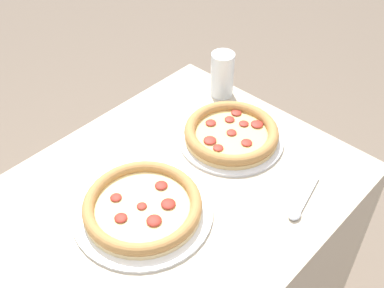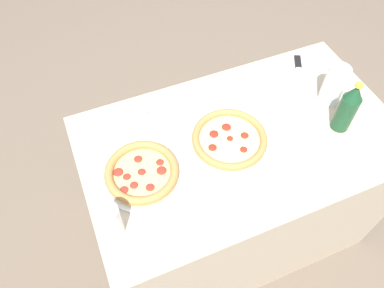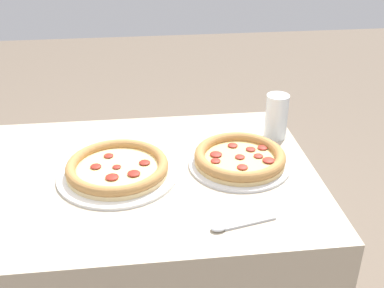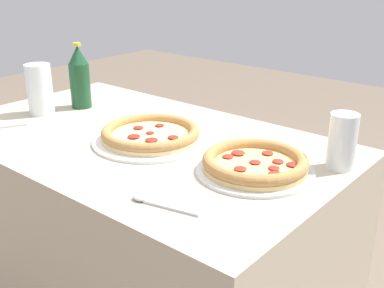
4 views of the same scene
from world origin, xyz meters
name	(u,v)px [view 4 (image 4 of 4)]	position (x,y,z in m)	size (l,w,h in m)	color
table	(142,252)	(0.00, 0.00, 0.38)	(1.16, 0.69, 0.75)	#B7A88E
pizza_veggie	(255,164)	(0.38, 0.01, 0.77)	(0.28, 0.28, 0.04)	silver
pizza_margherita	(152,135)	(0.06, 0.00, 0.77)	(0.32, 0.32, 0.04)	white
glass_lemonade	(40,90)	(-0.39, -0.04, 0.83)	(0.08, 0.08, 0.16)	white
glass_iced_tea	(342,144)	(0.52, 0.17, 0.81)	(0.07, 0.07, 0.13)	white
beer_bottle	(80,77)	(-0.35, 0.09, 0.85)	(0.07, 0.07, 0.21)	#194728
spoon	(158,202)	(0.32, -0.25, 0.76)	(0.16, 0.06, 0.01)	silver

